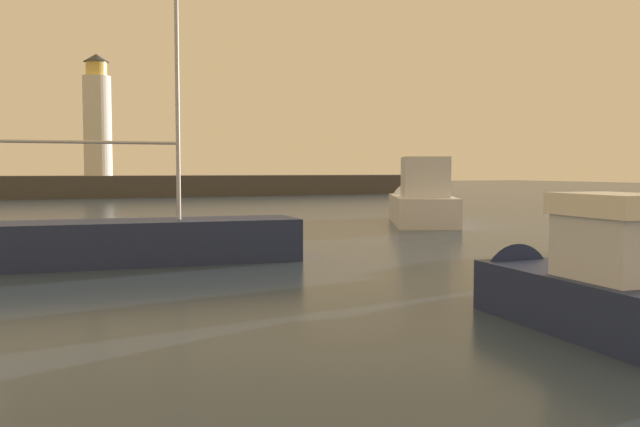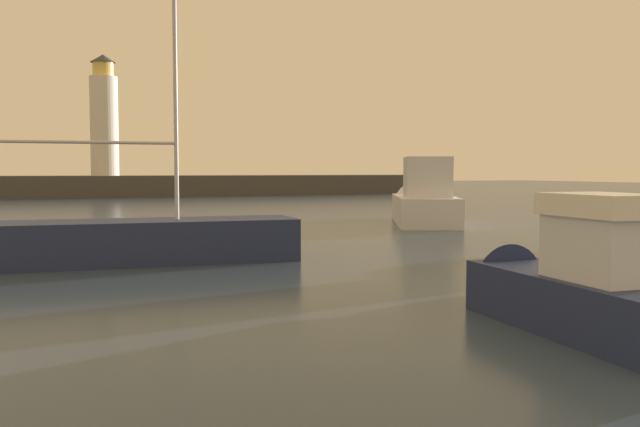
{
  "view_description": "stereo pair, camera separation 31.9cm",
  "coord_description": "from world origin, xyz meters",
  "px_view_note": "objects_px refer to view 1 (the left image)",
  "views": [
    {
      "loc": [
        -7.23,
        -1.66,
        2.61
      ],
      "look_at": [
        1.99,
        20.41,
        1.07
      ],
      "focal_mm": 37.83,
      "sensor_mm": 36.0,
      "label": 1
    },
    {
      "loc": [
        -6.94,
        -1.78,
        2.61
      ],
      "look_at": [
        1.99,
        20.41,
        1.07
      ],
      "focal_mm": 37.83,
      "sensor_mm": 36.0,
      "label": 2
    }
  ],
  "objects_px": {
    "lighthouse": "(97,118)",
    "motorboat_0": "(572,284)",
    "sailboat_moored": "(149,240)",
    "motorboat_2": "(419,202)"
  },
  "relations": [
    {
      "from": "motorboat_0",
      "to": "sailboat_moored",
      "type": "height_order",
      "value": "sailboat_moored"
    },
    {
      "from": "lighthouse",
      "to": "motorboat_0",
      "type": "height_order",
      "value": "lighthouse"
    },
    {
      "from": "lighthouse",
      "to": "sailboat_moored",
      "type": "distance_m",
      "value": 51.01
    },
    {
      "from": "lighthouse",
      "to": "motorboat_2",
      "type": "bearing_deg",
      "value": -73.03
    },
    {
      "from": "motorboat_2",
      "to": "sailboat_moored",
      "type": "bearing_deg",
      "value": -145.68
    },
    {
      "from": "motorboat_0",
      "to": "motorboat_2",
      "type": "bearing_deg",
      "value": 65.29
    },
    {
      "from": "lighthouse",
      "to": "motorboat_0",
      "type": "relative_size",
      "value": 1.99
    },
    {
      "from": "motorboat_0",
      "to": "sailboat_moored",
      "type": "relative_size",
      "value": 0.45
    },
    {
      "from": "motorboat_2",
      "to": "sailboat_moored",
      "type": "xyz_separation_m",
      "value": [
        -14.92,
        -10.18,
        -0.34
      ]
    },
    {
      "from": "lighthouse",
      "to": "motorboat_2",
      "type": "xyz_separation_m",
      "value": [
        12.29,
        -40.27,
        -6.7
      ]
    }
  ]
}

